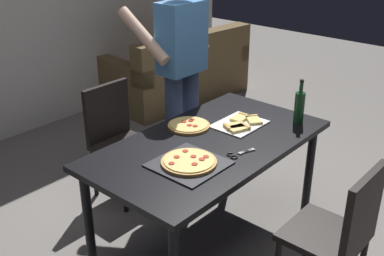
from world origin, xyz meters
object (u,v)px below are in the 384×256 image
object	(u,v)px
pepperoni_pizza_on_tray	(189,163)
kitchen_scissors	(237,154)
wine_bottle	(299,106)
couch	(180,75)
dining_table	(209,152)
chair_near_camera	(340,229)
person_serving_pizza	(180,66)
second_pizza_plain	(189,125)
chair_far_side	(117,134)

from	to	relation	value
pepperoni_pizza_on_tray	kitchen_scissors	size ratio (longest dim) A/B	1.97
kitchen_scissors	pepperoni_pizza_on_tray	bearing A→B (deg)	153.80
pepperoni_pizza_on_tray	wine_bottle	size ratio (longest dim) A/B	1.24
couch	dining_table	bearing A→B (deg)	-133.63
chair_near_camera	pepperoni_pizza_on_tray	size ratio (longest dim) A/B	2.30
dining_table	pepperoni_pizza_on_tray	bearing A→B (deg)	-161.84
wine_bottle	kitchen_scissors	size ratio (longest dim) A/B	1.59
couch	person_serving_pizza	size ratio (longest dim) A/B	1.01
person_serving_pizza	wine_bottle	world-z (taller)	person_serving_pizza
kitchen_scissors	second_pizza_plain	bearing A→B (deg)	76.99
pepperoni_pizza_on_tray	kitchen_scissors	bearing A→B (deg)	-26.20
dining_table	wine_bottle	size ratio (longest dim) A/B	5.15
person_serving_pizza	dining_table	bearing A→B (deg)	-125.44
couch	person_serving_pizza	xyz separation A→B (m)	(-1.39, -1.27, 0.70)
pepperoni_pizza_on_tray	second_pizza_plain	world-z (taller)	pepperoni_pizza_on_tray
chair_near_camera	couch	world-z (taller)	chair_near_camera
couch	person_serving_pizza	bearing A→B (deg)	-137.41
second_pizza_plain	kitchen_scissors	bearing A→B (deg)	-103.01
pepperoni_pizza_on_tray	second_pizza_plain	distance (m)	0.54
chair_far_side	kitchen_scissors	bearing A→B (deg)	-91.61
person_serving_pizza	second_pizza_plain	distance (m)	0.67
chair_far_side	pepperoni_pizza_on_tray	distance (m)	1.12
couch	person_serving_pizza	world-z (taller)	person_serving_pizza
chair_near_camera	chair_far_side	distance (m)	1.86
dining_table	person_serving_pizza	world-z (taller)	person_serving_pizza
couch	second_pizza_plain	size ratio (longest dim) A/B	6.06
chair_far_side	second_pizza_plain	bearing A→B (deg)	-83.17
couch	person_serving_pizza	distance (m)	2.01
pepperoni_pizza_on_tray	chair_far_side	bearing A→B (deg)	72.82
chair_far_side	couch	xyz separation A→B (m)	(1.89, 1.05, -0.21)
couch	pepperoni_pizza_on_tray	bearing A→B (deg)	-136.63
second_pizza_plain	chair_near_camera	bearing A→B (deg)	-93.95
wine_bottle	person_serving_pizza	bearing A→B (deg)	98.15
person_serving_pizza	kitchen_scissors	size ratio (longest dim) A/B	8.81
couch	kitchen_scissors	world-z (taller)	couch
chair_far_side	couch	distance (m)	2.18
wine_bottle	kitchen_scissors	world-z (taller)	wine_bottle
dining_table	chair_near_camera	distance (m)	0.95
chair_far_side	chair_near_camera	bearing A→B (deg)	-90.00
kitchen_scissors	second_pizza_plain	xyz separation A→B (m)	(0.11, 0.50, 0.01)
dining_table	pepperoni_pizza_on_tray	size ratio (longest dim) A/B	4.17
chair_far_side	kitchen_scissors	distance (m)	1.20
chair_near_camera	pepperoni_pizza_on_tray	world-z (taller)	chair_near_camera
kitchen_scissors	couch	bearing A→B (deg)	49.22
chair_near_camera	wine_bottle	world-z (taller)	wine_bottle
wine_bottle	second_pizza_plain	distance (m)	0.78
chair_near_camera	couch	distance (m)	3.49
dining_table	wine_bottle	distance (m)	0.73
person_serving_pizza	pepperoni_pizza_on_tray	bearing A→B (deg)	-135.36
second_pizza_plain	person_serving_pizza	bearing A→B (deg)	47.38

